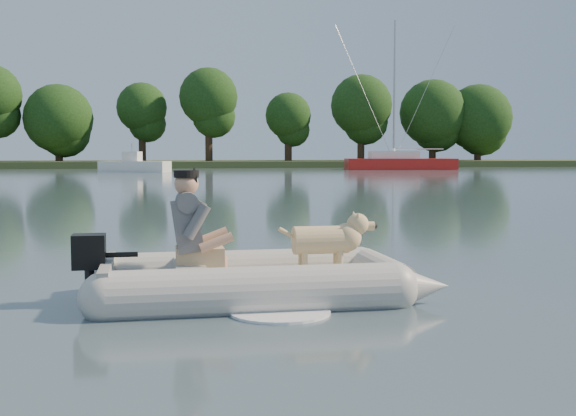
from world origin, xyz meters
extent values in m
plane|color=#4E626A|center=(0.00, 0.00, 0.00)|extent=(160.00, 160.00, 0.00)
cube|color=#47512D|center=(0.00, 62.00, 0.25)|extent=(160.00, 12.00, 0.70)
cylinder|color=#332316|center=(-9.90, 61.33, 1.47)|extent=(0.70, 0.70, 2.94)
sphere|color=#25511B|center=(-9.90, 61.33, 4.49)|extent=(6.27, 6.27, 6.27)
cylinder|color=#332316|center=(-2.42, 61.95, 1.84)|extent=(0.70, 0.70, 3.67)
sphere|color=#25511B|center=(-2.42, 61.95, 5.61)|extent=(4.69, 4.69, 4.69)
cylinder|color=#332316|center=(3.70, 60.15, 2.15)|extent=(0.70, 0.70, 4.29)
sphere|color=#25511B|center=(3.70, 60.15, 6.56)|extent=(5.43, 5.43, 5.43)
cylinder|color=#332316|center=(11.30, 60.43, 1.61)|extent=(0.70, 0.70, 3.21)
sphere|color=#25511B|center=(11.30, 60.43, 4.91)|extent=(4.41, 4.41, 4.41)
cylinder|color=#332316|center=(18.70, 61.04, 1.97)|extent=(0.70, 0.70, 3.94)
sphere|color=#25511B|center=(18.70, 61.04, 6.02)|extent=(6.03, 6.03, 6.03)
cylinder|color=#332316|center=(26.27, 61.31, 1.76)|extent=(0.70, 0.70, 3.52)
sphere|color=#25511B|center=(26.27, 61.31, 5.37)|extent=(6.68, 6.68, 6.68)
cylinder|color=#332316|center=(31.05, 61.08, 1.61)|extent=(0.70, 0.70, 3.21)
sphere|color=#25511B|center=(31.05, 61.08, 4.91)|extent=(6.79, 6.79, 6.79)
cube|color=red|center=(18.63, 49.33, 0.34)|extent=(9.27, 3.87, 1.12)
cube|color=white|center=(18.07, 49.40, 1.18)|extent=(4.17, 2.53, 0.67)
cylinder|color=#A5A5AA|center=(18.07, 49.40, 6.52)|extent=(0.18, 0.18, 11.24)
camera|label=1|loc=(-1.62, -7.58, 1.48)|focal=45.00mm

